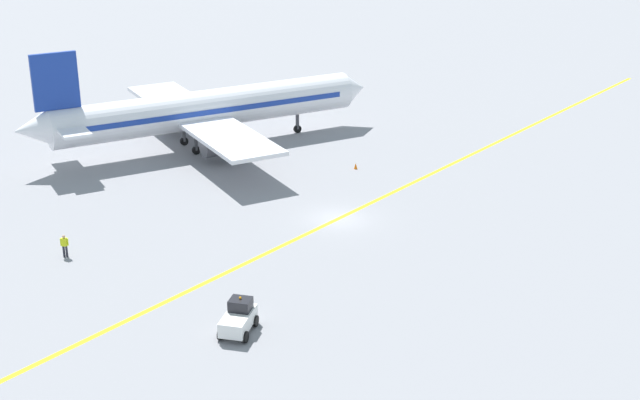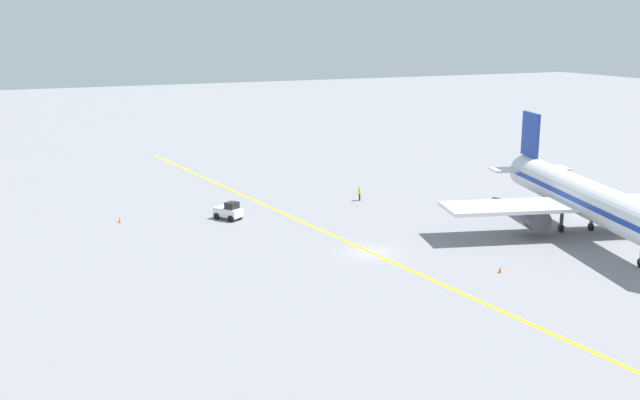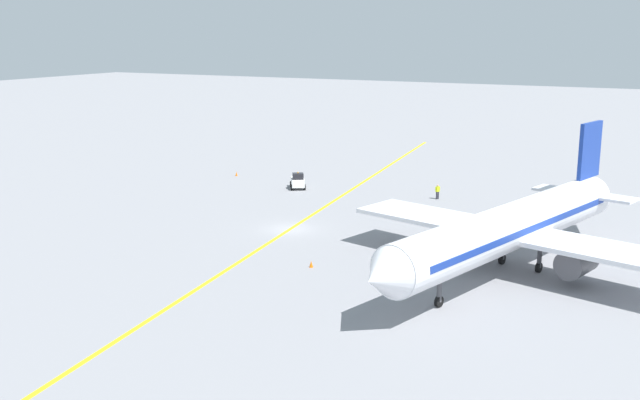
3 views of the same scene
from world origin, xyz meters
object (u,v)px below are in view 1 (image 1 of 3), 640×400
at_px(ground_crew_worker, 65,245).
at_px(airplane_at_gate, 204,110).
at_px(traffic_cone_mid_apron, 356,166).
at_px(baggage_tug_white, 238,318).

bearing_deg(ground_crew_worker, airplane_at_gate, 120.65).
bearing_deg(traffic_cone_mid_apron, baggage_tug_white, -59.48).
height_order(airplane_at_gate, ground_crew_worker, airplane_at_gate).
distance_m(baggage_tug_white, ground_crew_worker, 16.82).
relative_size(airplane_at_gate, traffic_cone_mid_apron, 63.61).
bearing_deg(airplane_at_gate, traffic_cone_mid_apron, 21.92).
xyz_separation_m(airplane_at_gate, ground_crew_worker, (13.29, -22.43, -2.80)).
height_order(airplane_at_gate, baggage_tug_white, airplane_at_gate).
relative_size(baggage_tug_white, ground_crew_worker, 1.99).
bearing_deg(traffic_cone_mid_apron, ground_crew_worker, -92.52).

